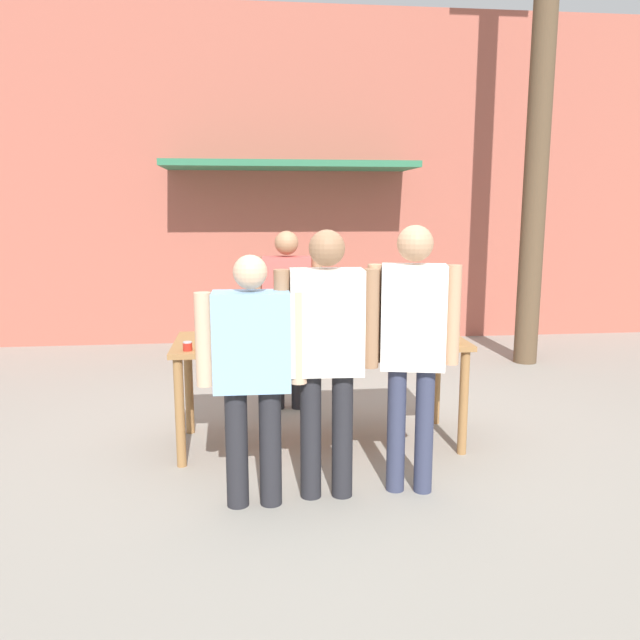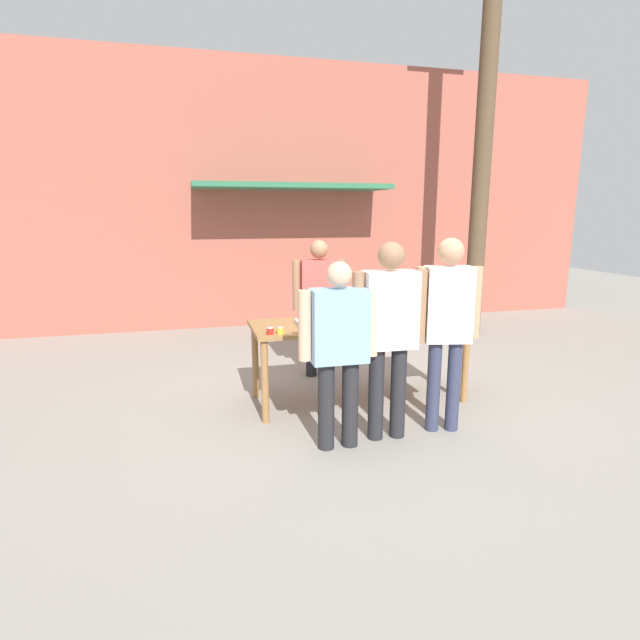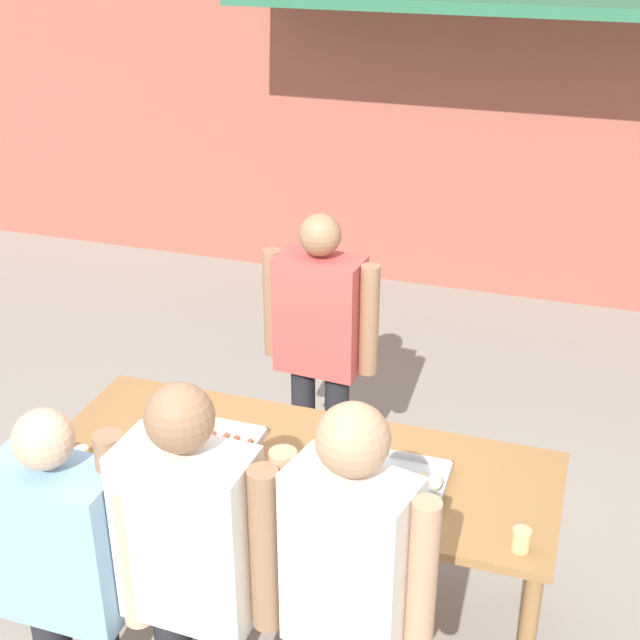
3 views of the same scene
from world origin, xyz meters
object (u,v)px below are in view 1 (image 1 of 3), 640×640
person_server_behind_table (287,305)px  person_customer_with_cup (413,336)px  person_customer_waiting_in_line (327,343)px  condiment_jar_ketchup (201,346)px  person_customer_holding_hotdog (252,362)px  food_tray_sausages (264,339)px  beer_cup (455,338)px  utility_pole (542,74)px  food_tray_buns (379,336)px  condiment_jar_mustard (188,346)px

person_server_behind_table → person_customer_with_cup: (0.70, -1.83, 0.08)m
person_customer_with_cup → person_customer_waiting_in_line: (-0.56, -0.02, -0.03)m
condiment_jar_ketchup → person_customer_holding_hotdog: 0.79m
food_tray_sausages → beer_cup: beer_cup is taller
food_tray_sausages → person_customer_with_cup: size_ratio=0.27×
person_customer_holding_hotdog → person_server_behind_table: bearing=-99.4°
person_customer_with_cup → person_customer_holding_hotdog: bearing=17.3°
person_customer_holding_hotdog → person_customer_with_cup: (1.03, 0.08, 0.13)m
person_customer_holding_hotdog → person_customer_with_cup: 1.04m
food_tray_sausages → person_customer_holding_hotdog: size_ratio=0.30×
beer_cup → person_customer_holding_hotdog: (-1.52, -0.71, 0.03)m
food_tray_sausages → beer_cup: 1.45m
beer_cup → utility_pole: 4.05m
food_tray_buns → person_customer_with_cup: (0.03, -0.90, 0.18)m
utility_pole → person_customer_with_cup: bearing=-125.0°
food_tray_sausages → utility_pole: (3.23, 2.38, 2.49)m
beer_cup → person_server_behind_table: person_server_behind_table is taller
beer_cup → person_customer_with_cup: (-0.49, -0.62, 0.16)m
person_customer_holding_hotdog → food_tray_buns: bearing=-135.0°
food_tray_sausages → condiment_jar_ketchup: bearing=-148.6°
food_tray_sausages → person_customer_with_cup: (0.93, -0.90, 0.19)m
person_customer_holding_hotdog → person_customer_waiting_in_line: bearing=-171.4°
condiment_jar_mustard → beer_cup: size_ratio=0.74×
person_server_behind_table → utility_pole: (3.00, 1.45, 2.38)m
food_tray_sausages → condiment_jar_mustard: 0.62m
food_tray_buns → person_customer_with_cup: size_ratio=0.22×
beer_cup → person_customer_waiting_in_line: (-1.05, -0.64, 0.13)m
condiment_jar_mustard → food_tray_sausages: bearing=26.3°
food_tray_buns → utility_pole: (2.33, 2.39, 2.49)m
condiment_jar_mustard → condiment_jar_ketchup: (0.09, -0.01, 0.00)m
beer_cup → person_server_behind_table: (-1.19, 1.20, 0.08)m
person_customer_holding_hotdog → utility_pole: utility_pole is taller
food_tray_buns → utility_pole: bearing=45.7°
beer_cup → person_server_behind_table: 1.70m
food_tray_sausages → person_customer_with_cup: person_customer_with_cup is taller
person_server_behind_table → person_customer_with_cup: 1.96m
condiment_jar_mustard → utility_pole: bearing=35.1°
person_customer_with_cup → beer_cup: bearing=-115.8°
person_customer_with_cup → utility_pole: size_ratio=0.27×
person_server_behind_table → person_customer_waiting_in_line: 1.85m
food_tray_buns → person_customer_with_cup: person_customer_with_cup is taller
person_customer_with_cup → utility_pole: utility_pole is taller
food_tray_sausages → person_customer_waiting_in_line: bearing=-67.9°
food_tray_sausages → utility_pole: size_ratio=0.07×
food_tray_buns → person_server_behind_table: (-0.67, 0.93, 0.11)m
person_customer_holding_hotdog → person_customer_with_cup: person_customer_with_cup is taller
food_tray_buns → person_customer_holding_hotdog: (-1.00, -0.98, 0.06)m
condiment_jar_mustard → person_customer_waiting_in_line: (0.93, -0.64, 0.14)m
condiment_jar_ketchup → person_customer_waiting_in_line: bearing=-37.1°
person_customer_with_cup → utility_pole: bearing=-112.4°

